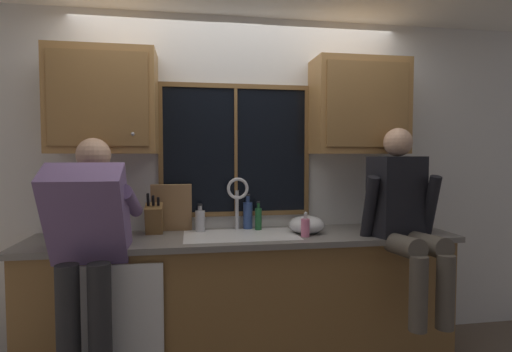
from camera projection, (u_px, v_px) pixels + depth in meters
back_wall at (240, 182)px, 3.17m from camera, size 5.34×0.12×2.55m
window_glass at (236, 150)px, 3.09m from camera, size 1.10×0.02×0.95m
window_frame_top at (236, 86)px, 3.05m from camera, size 1.17×0.02×0.04m
window_frame_bottom at (236, 214)px, 3.10m from camera, size 1.17×0.02×0.04m
window_frame_left at (161, 150)px, 2.98m from camera, size 0.03×0.02×0.95m
window_frame_right at (307, 151)px, 3.17m from camera, size 0.03×0.02×0.95m
window_mullion_center at (236, 150)px, 3.08m from camera, size 0.02×0.02×0.95m
lower_cabinet_run at (246, 300)px, 2.87m from camera, size 2.94×0.58×0.88m
countertop at (246, 238)px, 2.83m from camera, size 3.00×0.62×0.04m
dishwasher_front at (113, 325)px, 2.42m from camera, size 0.60×0.02×0.74m
upper_cabinet_left at (104, 102)px, 2.76m from camera, size 0.71×0.36×0.72m
upper_cabinet_right at (359, 107)px, 3.06m from camera, size 0.71×0.36×0.72m
sink at (241, 249)px, 2.84m from camera, size 0.80×0.46×0.21m
faucet at (238, 197)px, 3.00m from camera, size 0.18×0.09×0.40m
person_standing at (88, 243)px, 2.34m from camera, size 0.53×0.67×1.60m
person_sitting_on_counter at (404, 211)px, 2.74m from camera, size 0.54×0.65×1.26m
knife_block at (154, 219)px, 2.86m from camera, size 0.12×0.18×0.32m
cutting_board at (172, 208)px, 2.95m from camera, size 0.30×0.09×0.36m
mixing_bowl at (307, 225)px, 2.91m from camera, size 0.26×0.26×0.13m
soap_dispenser at (305, 227)px, 2.78m from camera, size 0.06×0.07×0.18m
bottle_green_glass at (258, 218)px, 3.02m from camera, size 0.05×0.05×0.22m
bottle_tall_clear at (248, 214)px, 3.07m from camera, size 0.07×0.07×0.27m
bottle_amber_small at (200, 220)px, 2.95m from camera, size 0.07×0.07×0.21m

